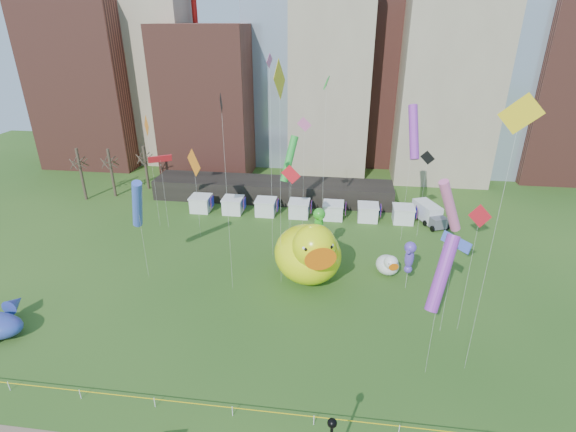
# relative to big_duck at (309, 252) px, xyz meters

# --- Properties ---
(ground) EXTENTS (160.00, 160.00, 0.00)m
(ground) POSITION_rel_big_duck_xyz_m (-3.91, -18.94, -3.56)
(ground) COLOR #244D18
(ground) RESTS_ON ground
(skyline) EXTENTS (101.00, 23.00, 68.00)m
(skyline) POSITION_rel_big_duck_xyz_m (-1.66, 42.12, 17.88)
(skyline) COLOR brown
(skyline) RESTS_ON ground
(pavilion) EXTENTS (38.00, 6.00, 3.20)m
(pavilion) POSITION_rel_big_duck_xyz_m (-7.91, 23.06, -1.96)
(pavilion) COLOR black
(pavilion) RESTS_ON ground
(vendor_tents) EXTENTS (33.24, 2.80, 2.40)m
(vendor_tents) POSITION_rel_big_duck_xyz_m (-2.89, 17.06, -2.46)
(vendor_tents) COLOR white
(vendor_tents) RESTS_ON ground
(bare_trees) EXTENTS (8.44, 6.44, 8.50)m
(bare_trees) POSITION_rel_big_duck_xyz_m (-34.08, 21.60, 0.45)
(bare_trees) COLOR #382B21
(bare_trees) RESTS_ON ground
(caution_tape) EXTENTS (50.00, 0.06, 0.90)m
(caution_tape) POSITION_rel_big_duck_xyz_m (-3.91, -18.94, -2.88)
(caution_tape) COLOR white
(caution_tape) RESTS_ON ground
(big_duck) EXTENTS (9.73, 11.05, 7.76)m
(big_duck) POSITION_rel_big_duck_xyz_m (0.00, 0.00, 0.00)
(big_duck) COLOR #EFFF0D
(big_duck) RESTS_ON ground
(small_duck) EXTENTS (3.28, 3.85, 2.73)m
(small_duck) POSITION_rel_big_duck_xyz_m (8.87, 2.46, -2.31)
(small_duck) COLOR white
(small_duck) RESTS_ON ground
(seahorse_green) EXTENTS (1.70, 1.98, 6.92)m
(seahorse_green) POSITION_rel_big_duck_xyz_m (0.72, 4.46, 1.59)
(seahorse_green) COLOR silver
(seahorse_green) RESTS_ON ground
(seahorse_purple) EXTENTS (1.61, 1.81, 5.68)m
(seahorse_purple) POSITION_rel_big_duck_xyz_m (10.64, -0.21, 0.57)
(seahorse_purple) COLOR silver
(seahorse_purple) RESTS_ON ground
(box_truck) EXTENTS (4.41, 6.51, 2.61)m
(box_truck) POSITION_rel_big_duck_xyz_m (15.72, 17.58, -2.22)
(box_truck) COLOR silver
(box_truck) RESTS_ON ground
(kite_0) EXTENTS (2.26, 0.03, 11.79)m
(kite_0) POSITION_rel_big_duck_xyz_m (-2.64, 4.98, 6.91)
(kite_0) COLOR silver
(kite_0) RESTS_ON ground
(kite_1) EXTENTS (0.40, 1.46, 23.58)m
(kite_1) POSITION_rel_big_duck_xyz_m (-4.89, 4.98, 17.55)
(kite_1) COLOR silver
(kite_1) RESTS_ON ground
(kite_2) EXTENTS (0.70, 1.63, 20.68)m
(kite_2) POSITION_rel_big_duck_xyz_m (-8.04, -2.66, 15.24)
(kite_2) COLOR silver
(kite_2) RESTS_ON ground
(kite_3) EXTENTS (2.44, 3.53, 13.11)m
(kite_3) POSITION_rel_big_duck_xyz_m (-3.80, 12.45, 6.61)
(kite_3) COLOR silver
(kite_3) RESTS_ON ground
(kite_4) EXTENTS (0.53, 3.65, 23.55)m
(kite_4) POSITION_rel_big_duck_xyz_m (-2.97, -0.86, 17.85)
(kite_4) COLOR silver
(kite_4) RESTS_ON ground
(kite_5) EXTENTS (2.08, 2.63, 9.89)m
(kite_5) POSITION_rel_big_duck_xyz_m (13.06, -7.03, 5.84)
(kite_5) COLOR silver
(kite_5) RESTS_ON ground
(kite_6) EXTENTS (1.67, 2.30, 15.62)m
(kite_6) POSITION_rel_big_duck_xyz_m (-22.13, 11.23, 10.43)
(kite_6) COLOR silver
(kite_6) RESTS_ON ground
(kite_7) EXTENTS (1.80, 3.85, 17.63)m
(kite_7) POSITION_rel_big_duck_xyz_m (11.26, 11.13, 10.91)
(kite_7) COLOR silver
(kite_7) RESTS_ON ground
(kite_8) EXTENTS (2.85, 1.92, 10.46)m
(kite_8) POSITION_rel_big_duck_xyz_m (-20.69, 10.83, 6.39)
(kite_8) COLOR silver
(kite_8) RESTS_ON ground
(kite_9) EXTENTS (1.66, 0.48, 16.69)m
(kite_9) POSITION_rel_big_duck_xyz_m (-1.44, 7.48, 11.59)
(kite_9) COLOR silver
(kite_9) RESTS_ON ground
(kite_10) EXTENTS (1.83, 0.10, 11.87)m
(kite_10) POSITION_rel_big_duck_xyz_m (13.56, 12.74, 7.09)
(kite_10) COLOR silver
(kite_10) RESTS_ON ground
(kite_11) EXTENTS (0.52, 3.24, 21.34)m
(kite_11) POSITION_rel_big_duck_xyz_m (1.06, 4.39, 17.14)
(kite_11) COLOR silver
(kite_11) RESTS_ON ground
(kite_12) EXTENTS (2.43, 1.31, 22.58)m
(kite_12) POSITION_rel_big_duck_xyz_m (14.21, -11.71, 17.15)
(kite_12) COLOR silver
(kite_12) RESTS_ON ground
(kite_13) EXTENTS (3.05, 3.37, 11.88)m
(kite_13) POSITION_rel_big_duck_xyz_m (-18.16, -1.59, 5.32)
(kite_13) COLOR silver
(kite_13) RESTS_ON ground
(kite_14) EXTENTS (2.51, 2.51, 12.08)m
(kite_14) POSITION_rel_big_duck_xyz_m (-15.37, 8.80, 6.68)
(kite_14) COLOR silver
(kite_14) RESTS_ON ground
(kite_15) EXTENTS (2.60, 3.39, 12.51)m
(kite_15) POSITION_rel_big_duck_xyz_m (10.86, -12.64, 6.07)
(kite_15) COLOR silver
(kite_15) RESTS_ON ground
(kite_16) EXTENTS (2.11, 0.57, 12.86)m
(kite_16) POSITION_rel_big_duck_xyz_m (14.70, -6.64, 7.97)
(kite_16) COLOR silver
(kite_16) RESTS_ON ground
(kite_17) EXTENTS (3.79, 2.79, 11.64)m
(kite_17) POSITION_rel_big_duck_xyz_m (14.74, 3.33, 4.89)
(kite_17) COLOR silver
(kite_17) RESTS_ON ground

